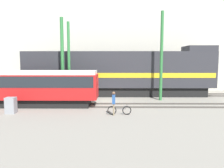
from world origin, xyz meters
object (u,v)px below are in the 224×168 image
at_px(person, 114,101).
at_px(utility_pole_left, 62,59).
at_px(freight_locomotive, 120,73).
at_px(bicycle, 119,110).
at_px(utility_pole_right, 161,56).
at_px(signal_box, 11,105).
at_px(streetcar, 33,86).
at_px(utility_pole_center, 69,61).

xyz_separation_m(person, utility_pole_left, (-4.99, 6.04, 2.96)).
bearing_deg(freight_locomotive, bicycle, -91.75).
distance_m(bicycle, utility_pole_right, 8.24).
height_order(bicycle, utility_pole_left, utility_pole_left).
distance_m(utility_pole_right, signal_box, 13.88).
distance_m(streetcar, utility_pole_center, 4.37).
bearing_deg(signal_box, bicycle, -2.56).
xyz_separation_m(freight_locomotive, utility_pole_center, (-5.03, -2.89, 1.25)).
xyz_separation_m(freight_locomotive, utility_pole_right, (3.93, -2.89, 1.74)).
bearing_deg(utility_pole_center, utility_pole_left, -180.00).
relative_size(person, utility_pole_left, 0.21).
distance_m(freight_locomotive, signal_box, 11.95).
height_order(freight_locomotive, person, freight_locomotive).
bearing_deg(utility_pole_right, utility_pole_center, 180.00).
height_order(streetcar, bicycle, streetcar).
xyz_separation_m(utility_pole_center, utility_pole_right, (8.97, 0.00, 0.49)).
distance_m(freight_locomotive, streetcar, 9.57).
bearing_deg(utility_pole_center, bicycle, -51.00).
relative_size(streetcar, utility_pole_left, 1.38).
bearing_deg(utility_pole_right, person, -127.39).
bearing_deg(freight_locomotive, utility_pole_center, -150.12).
xyz_separation_m(streetcar, signal_box, (-0.67, -2.64, -1.13)).
bearing_deg(utility_pole_left, utility_pole_center, 0.00).
distance_m(freight_locomotive, utility_pole_left, 6.53).
bearing_deg(person, utility_pole_center, 125.79).
distance_m(person, utility_pole_center, 7.94).
bearing_deg(bicycle, utility_pole_left, 132.54).
relative_size(streetcar, signal_box, 9.20).
xyz_separation_m(streetcar, utility_pole_center, (2.55, 2.89, 2.06)).
xyz_separation_m(bicycle, signal_box, (-7.99, 0.36, 0.27)).
bearing_deg(streetcar, signal_box, -104.30).
xyz_separation_m(streetcar, bicycle, (7.32, -2.99, -1.40)).
bearing_deg(bicycle, utility_pole_right, 54.47).
xyz_separation_m(person, utility_pole_right, (4.61, 6.04, 3.25)).
relative_size(bicycle, utility_pole_center, 0.23).
bearing_deg(utility_pole_right, signal_box, -155.61).
bearing_deg(utility_pole_left, person, -50.44).
distance_m(freight_locomotive, utility_pole_right, 5.18).
bearing_deg(signal_box, utility_pole_left, 64.89).
bearing_deg(signal_box, person, -3.84).
height_order(utility_pole_center, utility_pole_right, utility_pole_right).
height_order(freight_locomotive, signal_box, freight_locomotive).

